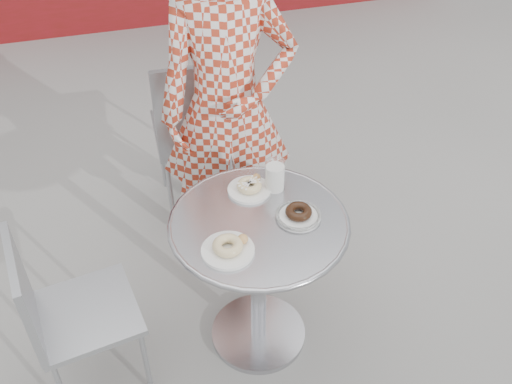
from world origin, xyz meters
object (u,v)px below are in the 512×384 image
object	(u,v)px
chair_far	(201,161)
chair_left	(91,340)
plate_far	(250,187)
milk_cup	(275,176)
plate_checker	(298,214)
bistro_table	(259,253)
plate_near	(229,248)
seated_person	(228,108)

from	to	relation	value
chair_far	chair_left	size ratio (longest dim) A/B	1.22
chair_far	plate_far	xyz separation A→B (m)	(0.05, -0.80, 0.43)
milk_cup	plate_checker	bearing A→B (deg)	-80.31
bistro_table	milk_cup	xyz separation A→B (m)	(0.12, 0.17, 0.24)
plate_far	milk_cup	xyz separation A→B (m)	(0.10, -0.01, 0.04)
plate_checker	chair_far	bearing A→B (deg)	100.59
plate_near	plate_checker	distance (m)	0.32
seated_person	milk_cup	bearing A→B (deg)	-72.74
plate_far	milk_cup	size ratio (longest dim) A/B	1.33
plate_checker	milk_cup	size ratio (longest dim) A/B	1.34
chair_left	plate_checker	size ratio (longest dim) A/B	4.51
chair_far	plate_checker	xyz separation A→B (m)	(0.19, -1.01, 0.43)
chair_left	plate_near	world-z (taller)	chair_left
plate_far	chair_left	bearing A→B (deg)	-165.18
chair_far	plate_checker	distance (m)	1.12
bistro_table	chair_far	bearing A→B (deg)	92.13
plate_checker	bistro_table	bearing A→B (deg)	171.69
plate_far	plate_near	size ratio (longest dim) A/B	0.91
plate_far	plate_near	world-z (taller)	plate_near
chair_left	plate_near	bearing A→B (deg)	-110.66
chair_left	plate_far	size ratio (longest dim) A/B	4.55
milk_cup	plate_near	bearing A→B (deg)	-132.23
plate_far	plate_checker	bearing A→B (deg)	-57.12
seated_person	plate_far	xyz separation A→B (m)	(-0.02, -0.42, -0.12)
plate_checker	plate_far	bearing A→B (deg)	122.88
chair_left	seated_person	world-z (taller)	seated_person
plate_far	bistro_table	bearing A→B (deg)	-95.16
chair_left	plate_far	bearing A→B (deg)	-84.04
bistro_table	chair_left	distance (m)	0.77
bistro_table	seated_person	world-z (taller)	seated_person
bistro_table	plate_near	bearing A→B (deg)	-140.48
bistro_table	plate_checker	distance (m)	0.24
bistro_table	chair_far	xyz separation A→B (m)	(-0.04, 0.99, -0.24)
chair_left	plate_checker	distance (m)	0.99
seated_person	plate_near	xyz separation A→B (m)	(-0.19, -0.73, -0.12)
chair_left	plate_far	distance (m)	0.90
plate_checker	chair_left	bearing A→B (deg)	178.96
chair_far	plate_near	world-z (taller)	chair_far
chair_far	plate_far	distance (m)	0.91
chair_far	plate_near	distance (m)	1.20
chair_far	plate_near	size ratio (longest dim) A/B	5.07
plate_far	plate_checker	distance (m)	0.25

